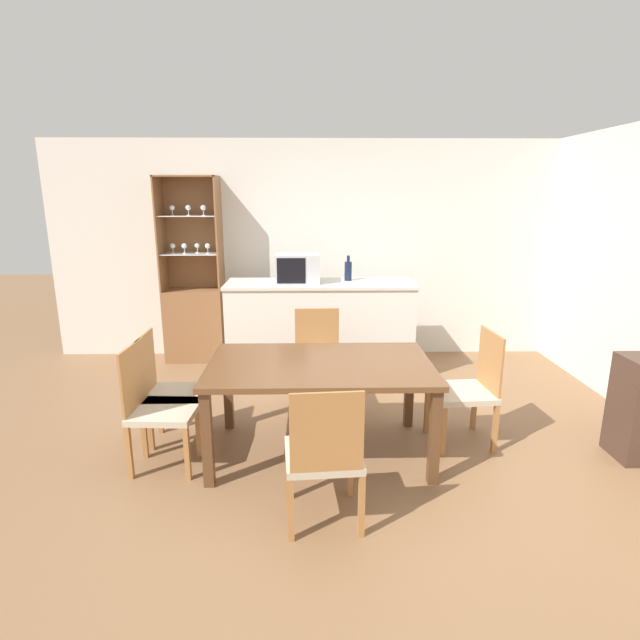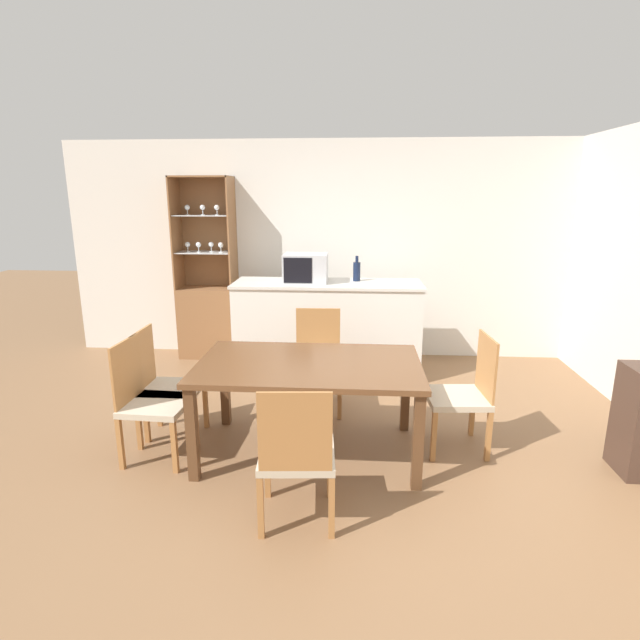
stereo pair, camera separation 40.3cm
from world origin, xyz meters
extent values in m
plane|color=brown|center=(0.00, 0.00, 0.00)|extent=(18.00, 18.00, 0.00)
cube|color=silver|center=(0.00, 2.63, 1.27)|extent=(6.80, 0.06, 2.55)
cube|color=silver|center=(-0.22, 1.89, 0.49)|extent=(1.98, 0.62, 0.99)
cube|color=beige|center=(-0.22, 1.89, 1.00)|extent=(2.01, 0.65, 0.03)
cube|color=brown|center=(-1.69, 2.41, 0.42)|extent=(0.68, 0.39, 0.85)
cube|color=brown|center=(-1.69, 2.59, 1.49)|extent=(0.68, 0.02, 1.29)
cube|color=brown|center=(-2.02, 2.41, 1.49)|extent=(0.02, 0.39, 1.29)
cube|color=brown|center=(-1.36, 2.41, 1.49)|extent=(0.02, 0.39, 1.29)
cube|color=brown|center=(-1.69, 2.41, 2.12)|extent=(0.68, 0.39, 0.02)
cube|color=white|center=(-1.69, 2.41, 1.27)|extent=(0.63, 0.34, 0.01)
cube|color=white|center=(-1.69, 2.41, 1.70)|extent=(0.63, 0.34, 0.01)
cylinder|color=white|center=(-1.89, 2.39, 1.28)|extent=(0.04, 0.04, 0.01)
cylinder|color=white|center=(-1.89, 2.39, 1.31)|extent=(0.01, 0.01, 0.06)
sphere|color=white|center=(-1.89, 2.39, 1.36)|extent=(0.06, 0.06, 0.06)
cylinder|color=white|center=(-1.87, 2.39, 1.70)|extent=(0.04, 0.04, 0.01)
cylinder|color=white|center=(-1.87, 2.39, 1.73)|extent=(0.01, 0.01, 0.06)
sphere|color=white|center=(-1.87, 2.39, 1.79)|extent=(0.06, 0.06, 0.06)
cylinder|color=white|center=(-1.76, 2.37, 1.28)|extent=(0.04, 0.04, 0.01)
cylinder|color=white|center=(-1.76, 2.37, 1.31)|extent=(0.01, 0.01, 0.06)
sphere|color=white|center=(-1.76, 2.37, 1.36)|extent=(0.06, 0.06, 0.06)
cylinder|color=white|center=(-1.69, 2.40, 1.70)|extent=(0.04, 0.04, 0.01)
cylinder|color=white|center=(-1.69, 2.40, 1.73)|extent=(0.01, 0.01, 0.06)
sphere|color=white|center=(-1.69, 2.40, 1.79)|extent=(0.06, 0.06, 0.06)
cylinder|color=white|center=(-1.63, 2.43, 1.28)|extent=(0.04, 0.04, 0.01)
cylinder|color=white|center=(-1.63, 2.43, 1.31)|extent=(0.01, 0.01, 0.06)
sphere|color=white|center=(-1.63, 2.43, 1.36)|extent=(0.06, 0.06, 0.06)
cylinder|color=white|center=(-1.51, 2.35, 1.70)|extent=(0.04, 0.04, 0.01)
cylinder|color=white|center=(-1.51, 2.35, 1.73)|extent=(0.01, 0.01, 0.06)
sphere|color=white|center=(-1.51, 2.35, 1.79)|extent=(0.06, 0.06, 0.06)
cylinder|color=white|center=(-1.49, 2.36, 1.28)|extent=(0.04, 0.04, 0.01)
cylinder|color=white|center=(-1.49, 2.36, 1.31)|extent=(0.01, 0.01, 0.06)
sphere|color=white|center=(-1.49, 2.36, 1.36)|extent=(0.06, 0.06, 0.06)
cube|color=brown|center=(-0.26, 0.12, 0.71)|extent=(1.65, 1.00, 0.04)
cube|color=brown|center=(-1.02, -0.32, 0.34)|extent=(0.07, 0.07, 0.69)
cube|color=brown|center=(0.51, -0.32, 0.34)|extent=(0.07, 0.07, 0.69)
cube|color=brown|center=(-1.02, 0.56, 0.34)|extent=(0.07, 0.07, 0.69)
cube|color=brown|center=(0.51, 0.56, 0.34)|extent=(0.07, 0.07, 0.69)
cube|color=#C1B299|center=(-1.37, -0.03, 0.42)|extent=(0.47, 0.47, 0.05)
cube|color=#A8703D|center=(-1.59, -0.02, 0.67)|extent=(0.04, 0.41, 0.47)
cube|color=#A8703D|center=(-1.16, 0.16, 0.20)|extent=(0.04, 0.04, 0.40)
cube|color=#A8703D|center=(-1.18, -0.25, 0.20)|extent=(0.04, 0.04, 0.40)
cube|color=#A8703D|center=(-1.56, 0.18, 0.20)|extent=(0.04, 0.04, 0.40)
cube|color=#A8703D|center=(-1.59, -0.22, 0.20)|extent=(0.04, 0.04, 0.40)
cube|color=#C1B299|center=(-1.37, 0.27, 0.42)|extent=(0.45, 0.45, 0.05)
cube|color=#A8703D|center=(-1.59, 0.27, 0.67)|extent=(0.02, 0.41, 0.47)
cube|color=#A8703D|center=(-1.17, 0.47, 0.20)|extent=(0.04, 0.04, 0.40)
cube|color=#A8703D|center=(-1.17, 0.06, 0.20)|extent=(0.04, 0.04, 0.40)
cube|color=#A8703D|center=(-1.58, 0.47, 0.20)|extent=(0.04, 0.04, 0.40)
cube|color=#A8703D|center=(-1.57, 0.06, 0.20)|extent=(0.04, 0.04, 0.40)
cube|color=#C1B299|center=(0.86, 0.27, 0.42)|extent=(0.48, 0.48, 0.05)
cube|color=#A8703D|center=(1.07, 0.28, 0.67)|extent=(0.05, 0.41, 0.47)
cube|color=#A8703D|center=(0.67, 0.05, 0.20)|extent=(0.04, 0.04, 0.40)
cube|color=#A8703D|center=(0.64, 0.45, 0.20)|extent=(0.04, 0.04, 0.40)
cube|color=#A8703D|center=(1.08, 0.08, 0.20)|extent=(0.04, 0.04, 0.40)
cube|color=#A8703D|center=(1.05, 0.48, 0.20)|extent=(0.04, 0.04, 0.40)
cube|color=#C1B299|center=(-0.26, 0.91, 0.42)|extent=(0.46, 0.46, 0.05)
cube|color=#A8703D|center=(-0.26, 1.12, 0.67)|extent=(0.41, 0.03, 0.47)
cube|color=#A8703D|center=(-0.05, 0.72, 0.20)|extent=(0.04, 0.04, 0.40)
cube|color=#A8703D|center=(-0.45, 0.70, 0.20)|extent=(0.04, 0.04, 0.40)
cube|color=#A8703D|center=(-0.06, 1.12, 0.20)|extent=(0.04, 0.04, 0.40)
cube|color=#A8703D|center=(-0.47, 1.10, 0.20)|extent=(0.04, 0.04, 0.40)
cube|color=#C1B299|center=(-0.26, -0.68, 0.42)|extent=(0.48, 0.48, 0.05)
cube|color=#A8703D|center=(-0.24, -0.89, 0.67)|extent=(0.41, 0.05, 0.47)
cube|color=#A8703D|center=(-0.47, -0.49, 0.20)|extent=(0.04, 0.04, 0.40)
cube|color=#A8703D|center=(-0.07, -0.46, 0.20)|extent=(0.04, 0.04, 0.40)
cube|color=#A8703D|center=(-0.44, -0.89, 0.20)|extent=(0.04, 0.04, 0.40)
cube|color=#A8703D|center=(-0.04, -0.86, 0.20)|extent=(0.04, 0.04, 0.40)
cube|color=#B7BABF|center=(-0.46, 1.90, 1.17)|extent=(0.46, 0.37, 0.30)
cube|color=black|center=(-0.52, 1.72, 1.17)|extent=(0.29, 0.01, 0.26)
cylinder|color=#141E38|center=(0.09, 2.00, 1.12)|extent=(0.08, 0.08, 0.20)
cylinder|color=#141E38|center=(0.09, 2.00, 1.26)|extent=(0.03, 0.03, 0.07)
camera|label=1|loc=(-0.33, -3.37, 1.93)|focal=28.00mm
camera|label=2|loc=(0.07, -3.36, 1.93)|focal=28.00mm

